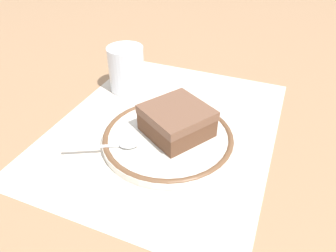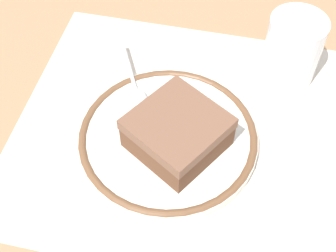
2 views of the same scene
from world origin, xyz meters
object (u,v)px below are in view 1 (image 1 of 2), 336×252
(plate, at_px, (168,138))
(cake_slice, at_px, (177,121))
(sugar_packet, at_px, (100,103))
(cup, at_px, (127,71))
(spoon, at_px, (118,145))

(plate, xyz_separation_m, cake_slice, (0.01, -0.01, 0.03))
(sugar_packet, bearing_deg, cup, -16.00)
(plate, relative_size, sugar_packet, 4.52)
(cup, bearing_deg, spoon, -155.93)
(cake_slice, distance_m, spoon, 0.11)
(cake_slice, xyz_separation_m, spoon, (-0.07, 0.07, -0.02))
(plate, bearing_deg, sugar_packet, 71.59)
(spoon, bearing_deg, cake_slice, -45.65)
(cup, bearing_deg, cake_slice, -127.35)
(plate, height_order, cup, cup)
(cake_slice, height_order, spoon, cake_slice)
(cake_slice, relative_size, cup, 1.45)
(cup, distance_m, sugar_packet, 0.09)
(cake_slice, distance_m, sugar_packet, 0.19)
(plate, xyz_separation_m, cup, (0.14, 0.15, 0.03))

